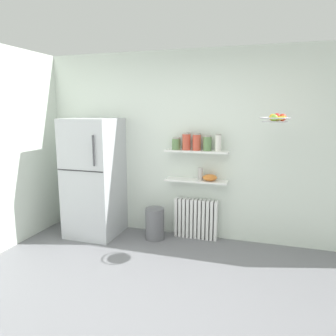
{
  "coord_description": "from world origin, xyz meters",
  "views": [
    {
      "loc": [
        0.99,
        -2.34,
        1.81
      ],
      "look_at": [
        -0.25,
        1.6,
        1.05
      ],
      "focal_mm": 34.35,
      "sensor_mm": 36.0,
      "label": 1
    }
  ],
  "objects_px": {
    "storage_jar_2": "(197,142)",
    "storage_jar_3": "(207,143)",
    "vase": "(200,174)",
    "hanging_fruit_basket": "(276,118)",
    "shelf_bowl": "(210,178)",
    "storage_jar_0": "(176,144)",
    "refrigerator": "(94,177)",
    "radiator": "(196,219)",
    "trash_bin": "(155,224)",
    "storage_jar_1": "(186,141)",
    "storage_jar_4": "(218,143)"
  },
  "relations": [
    {
      "from": "radiator",
      "to": "storage_jar_3",
      "type": "bearing_deg",
      "value": -11.78
    },
    {
      "from": "storage_jar_1",
      "to": "radiator",
      "type": "bearing_deg",
      "value": 11.78
    },
    {
      "from": "refrigerator",
      "to": "hanging_fruit_basket",
      "type": "relative_size",
      "value": 4.89
    },
    {
      "from": "refrigerator",
      "to": "shelf_bowl",
      "type": "relative_size",
      "value": 8.7
    },
    {
      "from": "trash_bin",
      "to": "radiator",
      "type": "bearing_deg",
      "value": 21.41
    },
    {
      "from": "radiator",
      "to": "hanging_fruit_basket",
      "type": "height_order",
      "value": "hanging_fruit_basket"
    },
    {
      "from": "storage_jar_1",
      "to": "trash_bin",
      "type": "xyz_separation_m",
      "value": [
        -0.4,
        -0.18,
        -1.15
      ]
    },
    {
      "from": "storage_jar_0",
      "to": "storage_jar_4",
      "type": "distance_m",
      "value": 0.58
    },
    {
      "from": "refrigerator",
      "to": "storage_jar_3",
      "type": "relative_size",
      "value": 8.18
    },
    {
      "from": "radiator",
      "to": "storage_jar_1",
      "type": "xyz_separation_m",
      "value": [
        -0.14,
        -0.03,
        1.1
      ]
    },
    {
      "from": "radiator",
      "to": "storage_jar_2",
      "type": "xyz_separation_m",
      "value": [
        0.0,
        -0.03,
        1.09
      ]
    },
    {
      "from": "storage_jar_2",
      "to": "hanging_fruit_basket",
      "type": "xyz_separation_m",
      "value": [
        0.99,
        -0.39,
        0.33
      ]
    },
    {
      "from": "radiator",
      "to": "hanging_fruit_basket",
      "type": "distance_m",
      "value": 1.79
    },
    {
      "from": "storage_jar_1",
      "to": "storage_jar_4",
      "type": "bearing_deg",
      "value": 0.0
    },
    {
      "from": "storage_jar_3",
      "to": "storage_jar_4",
      "type": "relative_size",
      "value": 0.89
    },
    {
      "from": "refrigerator",
      "to": "storage_jar_3",
      "type": "height_order",
      "value": "refrigerator"
    },
    {
      "from": "refrigerator",
      "to": "storage_jar_4",
      "type": "bearing_deg",
      "value": 7.98
    },
    {
      "from": "storage_jar_3",
      "to": "shelf_bowl",
      "type": "bearing_deg",
      "value": 0.0
    },
    {
      "from": "vase",
      "to": "radiator",
      "type": "bearing_deg",
      "value": 152.67
    },
    {
      "from": "storage_jar_4",
      "to": "shelf_bowl",
      "type": "height_order",
      "value": "storage_jar_4"
    },
    {
      "from": "storage_jar_1",
      "to": "storage_jar_0",
      "type": "bearing_deg",
      "value": -180.0
    },
    {
      "from": "vase",
      "to": "shelf_bowl",
      "type": "distance_m",
      "value": 0.14
    },
    {
      "from": "storage_jar_3",
      "to": "shelf_bowl",
      "type": "xyz_separation_m",
      "value": [
        0.05,
        0.0,
        -0.47
      ]
    },
    {
      "from": "radiator",
      "to": "trash_bin",
      "type": "bearing_deg",
      "value": -158.59
    },
    {
      "from": "refrigerator",
      "to": "storage_jar_2",
      "type": "height_order",
      "value": "refrigerator"
    },
    {
      "from": "refrigerator",
      "to": "trash_bin",
      "type": "height_order",
      "value": "refrigerator"
    },
    {
      "from": "storage_jar_0",
      "to": "storage_jar_3",
      "type": "height_order",
      "value": "storage_jar_3"
    },
    {
      "from": "radiator",
      "to": "vase",
      "type": "xyz_separation_m",
      "value": [
        0.06,
        -0.03,
        0.66
      ]
    },
    {
      "from": "storage_jar_2",
      "to": "storage_jar_4",
      "type": "distance_m",
      "value": 0.29
    },
    {
      "from": "vase",
      "to": "storage_jar_3",
      "type": "bearing_deg",
      "value": 0.0
    },
    {
      "from": "vase",
      "to": "shelf_bowl",
      "type": "bearing_deg",
      "value": 0.0
    },
    {
      "from": "refrigerator",
      "to": "storage_jar_2",
      "type": "distance_m",
      "value": 1.56
    },
    {
      "from": "refrigerator",
      "to": "storage_jar_0",
      "type": "distance_m",
      "value": 1.28
    },
    {
      "from": "storage_jar_4",
      "to": "vase",
      "type": "relative_size",
      "value": 1.33
    },
    {
      "from": "refrigerator",
      "to": "storage_jar_4",
      "type": "relative_size",
      "value": 7.29
    },
    {
      "from": "hanging_fruit_basket",
      "to": "shelf_bowl",
      "type": "bearing_deg",
      "value": 153.82
    },
    {
      "from": "storage_jar_0",
      "to": "hanging_fruit_basket",
      "type": "xyz_separation_m",
      "value": [
        1.28,
        -0.39,
        0.36
      ]
    },
    {
      "from": "storage_jar_2",
      "to": "storage_jar_3",
      "type": "relative_size",
      "value": 1.12
    },
    {
      "from": "storage_jar_0",
      "to": "hanging_fruit_basket",
      "type": "height_order",
      "value": "hanging_fruit_basket"
    },
    {
      "from": "storage_jar_1",
      "to": "vase",
      "type": "bearing_deg",
      "value": 0.0
    },
    {
      "from": "storage_jar_2",
      "to": "vase",
      "type": "relative_size",
      "value": 1.33
    },
    {
      "from": "storage_jar_3",
      "to": "trash_bin",
      "type": "xyz_separation_m",
      "value": [
        -0.69,
        -0.18,
        -1.14
      ]
    },
    {
      "from": "storage_jar_4",
      "to": "storage_jar_3",
      "type": "bearing_deg",
      "value": -180.0
    },
    {
      "from": "refrigerator",
      "to": "radiator",
      "type": "bearing_deg",
      "value": 10.7
    },
    {
      "from": "storage_jar_4",
      "to": "vase",
      "type": "distance_m",
      "value": 0.49
    },
    {
      "from": "trash_bin",
      "to": "hanging_fruit_basket",
      "type": "distance_m",
      "value": 2.14
    },
    {
      "from": "storage_jar_0",
      "to": "trash_bin",
      "type": "xyz_separation_m",
      "value": [
        -0.26,
        -0.18,
        -1.12
      ]
    },
    {
      "from": "storage_jar_4",
      "to": "trash_bin",
      "type": "height_order",
      "value": "storage_jar_4"
    },
    {
      "from": "storage_jar_0",
      "to": "storage_jar_3",
      "type": "relative_size",
      "value": 0.82
    },
    {
      "from": "radiator",
      "to": "storage_jar_4",
      "type": "distance_m",
      "value": 1.13
    }
  ]
}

